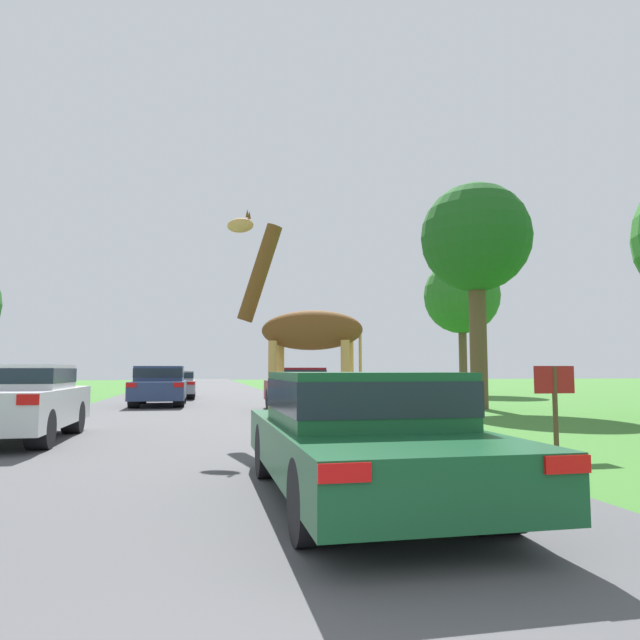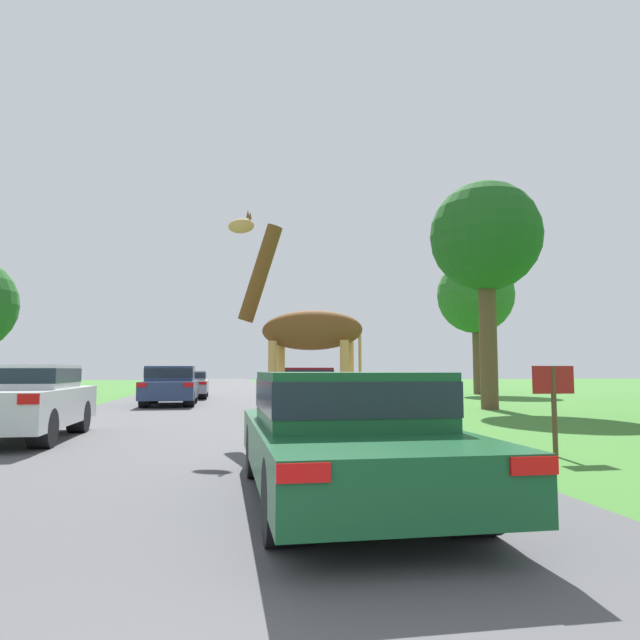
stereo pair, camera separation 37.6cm
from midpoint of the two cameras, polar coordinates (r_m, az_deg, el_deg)
name	(u,v)px [view 2 (the right image)]	position (r m, az deg, el deg)	size (l,w,h in m)	color
road	(211,396)	(30.62, -10.51, -7.47)	(8.38, 120.00, 0.00)	#4C4C4F
giraffe_near_road	(303,329)	(11.21, -0.78, -0.95)	(2.74, 1.49, 4.61)	tan
car_lead_maroon	(344,430)	(6.12, 4.25, -10.92)	(1.90, 4.75, 1.33)	#144C28
car_queue_right	(305,388)	(18.96, -0.93, -6.78)	(1.74, 4.30, 1.43)	maroon
car_queue_left	(187,383)	(28.48, -12.75, -6.19)	(1.94, 4.57, 1.31)	gray
car_far_ahead	(170,385)	(22.83, -14.28, -6.27)	(1.95, 4.32, 1.50)	navy
car_verge_right	(23,400)	(12.44, -26.79, -7.12)	(1.83, 4.28, 1.45)	silver
tree_left_edge	(475,296)	(33.64, 15.59, 2.33)	(4.32, 4.32, 7.75)	brown
tree_right_cluster	(486,239)	(21.26, 16.73, 7.75)	(3.90, 3.90, 8.03)	brown
sign_post	(554,393)	(9.87, 23.35, -6.71)	(0.70, 0.08, 1.42)	#4C3823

